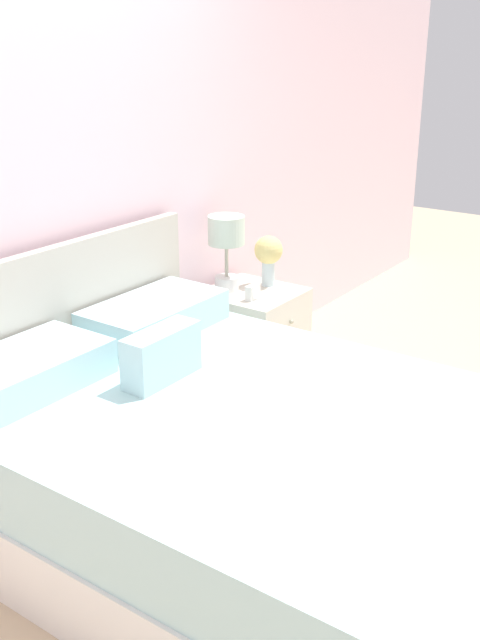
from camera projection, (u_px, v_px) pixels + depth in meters
ground_plane at (65, 457)px, 3.46m from camera, size 12.00×12.00×0.00m
wall_back at (27, 174)px, 3.03m from camera, size 8.00×0.06×2.60m
bed at (240, 468)px, 2.81m from camera, size 1.59×2.12×1.01m
nightstand at (252, 338)px, 4.10m from camera, size 0.46×0.50×0.55m
table_lamp at (226, 240)px, 3.92m from camera, size 0.19×0.19×0.40m
flower_vase at (269, 254)px, 4.04m from camera, size 0.15×0.15×0.28m
alarm_clock at (253, 292)px, 3.86m from camera, size 0.08×0.04×0.08m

